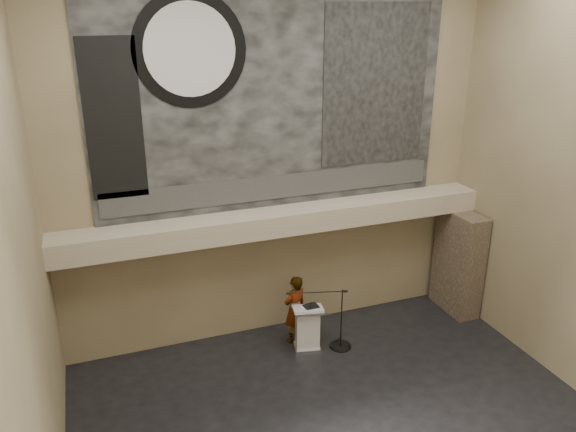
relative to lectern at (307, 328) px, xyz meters
name	(u,v)px	position (x,y,z in m)	size (l,w,h in m)	color
floor	(346,430)	(-0.31, -2.75, -0.55)	(10.00, 10.00, 0.00)	black
wall_back	(276,161)	(-0.31, 1.25, 3.70)	(10.00, 0.02, 8.50)	#7B6A4E
wall_front	(537,357)	(-0.31, -6.75, 3.70)	(10.00, 0.02, 8.50)	#7B6A4E
wall_left	(20,268)	(-5.31, -2.75, 3.70)	(0.02, 8.00, 8.50)	#7B6A4E
soffit	(282,220)	(-0.31, 0.85, 2.40)	(10.00, 0.80, 0.50)	tan
sprinkler_left	(214,242)	(-1.91, 0.80, 2.12)	(0.04, 0.04, 0.06)	#B2893D
sprinkler_right	(357,222)	(1.59, 0.80, 2.12)	(0.04, 0.04, 0.06)	#B2893D
banner	(276,96)	(-0.31, 1.22, 5.15)	(8.00, 0.05, 5.00)	black
banner_text_strip	(277,187)	(-0.31, 1.18, 3.10)	(7.76, 0.02, 0.55)	#303030
banner_clock_rim	(190,50)	(-2.11, 1.18, 6.15)	(2.30, 2.30, 0.02)	black
banner_clock_face	(190,50)	(-2.11, 1.16, 6.15)	(1.84, 1.84, 0.02)	silver
banner_building_print	(376,86)	(2.09, 1.18, 5.25)	(2.60, 0.02, 3.60)	black
banner_brick_print	(113,121)	(-3.71, 1.18, 4.85)	(1.10, 0.02, 3.20)	black
stone_pier	(458,262)	(4.34, 0.40, 0.80)	(0.60, 1.40, 2.70)	#413328
lectern	(307,328)	(0.00, 0.00, 0.00)	(0.76, 0.62, 1.13)	silver
binder	(311,306)	(0.08, -0.01, 0.56)	(0.32, 0.26, 0.04)	black
papers	(306,309)	(-0.06, -0.04, 0.55)	(0.19, 0.27, 0.01)	white
speaker_person	(295,309)	(-0.15, 0.42, 0.30)	(0.62, 0.41, 1.70)	silver
mic_stand	(339,338)	(0.72, -0.18, -0.32)	(1.50, 0.61, 1.50)	black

